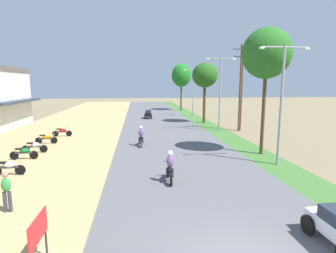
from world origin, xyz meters
The scene contains 18 objects.
parked_motorbike_second centered at (-9.86, 9.08, 0.55)m, with size 1.80×0.54×0.94m.
parked_motorbike_third centered at (-10.30, 12.28, 0.55)m, with size 1.80×0.54×0.94m.
parked_motorbike_fourth centered at (-10.24, 14.01, 0.55)m, with size 1.80×0.54×0.94m.
parked_motorbike_fifth centered at (-10.37, 17.00, 0.55)m, with size 1.80×0.54×0.94m.
parked_motorbike_sixth centered at (-9.91, 20.13, 0.55)m, with size 1.80×0.54×0.94m.
street_signboard centered at (-5.50, 1.04, 1.11)m, with size 0.06×1.30×1.50m.
pedestrian_on_shoulder centered at (-7.91, 4.60, 0.96)m, with size 0.37×0.26×1.62m.
median_tree_nearest centered at (5.97, 11.79, 7.03)m, with size 3.30×3.30×8.72m.
median_tree_second centered at (5.74, 27.35, 6.04)m, with size 3.20×3.20×7.58m.
median_tree_third centered at (5.54, 44.06, 6.58)m, with size 3.60×3.60×8.66m.
streetlamp_near centered at (5.80, 9.24, 4.25)m, with size 3.16×0.20×7.22m.
streetlamp_mid centered at (5.80, 21.19, 4.49)m, with size 3.16×0.20×7.67m.
streetlamp_far centered at (5.80, 34.44, 4.27)m, with size 3.16×0.20×7.24m.
utility_pole_near centered at (8.34, 21.74, 4.37)m, with size 1.80×0.20×8.36m.
utility_pole_far centered at (7.97, 21.23, 4.70)m, with size 1.80×0.20×9.02m.
car_hatchback_black centered at (-1.21, 32.55, 0.75)m, with size 1.04×2.00×1.23m.
motorbike_foreground_rider centered at (-1.22, 7.03, 0.86)m, with size 0.54×1.80×1.66m.
motorbike_ahead_second centered at (-2.53, 15.23, 0.86)m, with size 0.54×1.80×1.66m.
Camera 1 is at (-2.83, -5.88, 5.02)m, focal length 28.53 mm.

